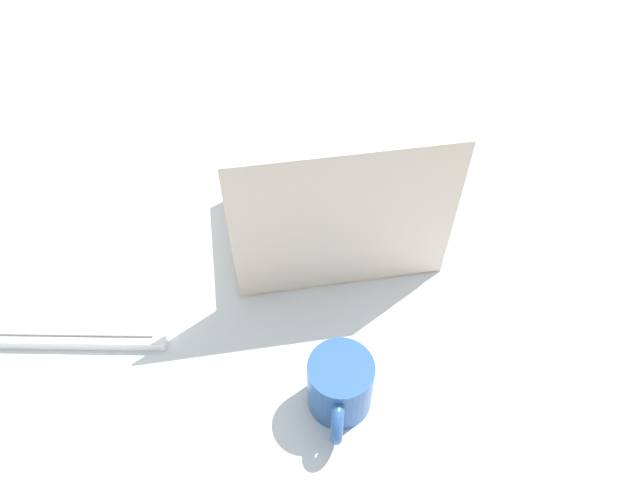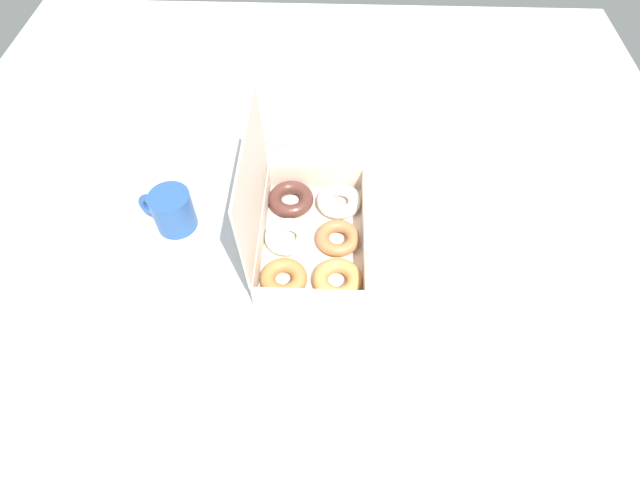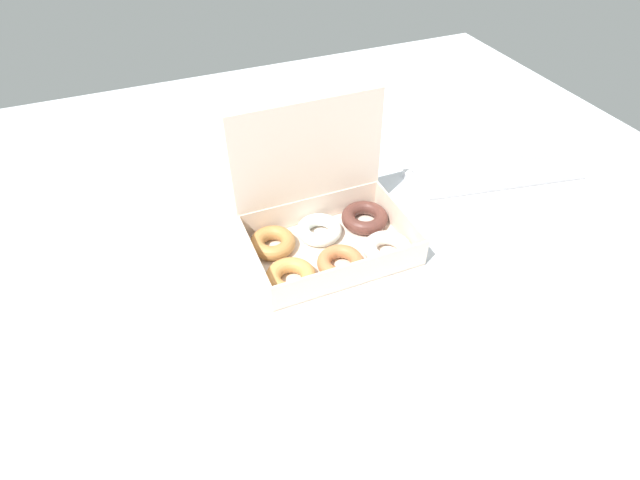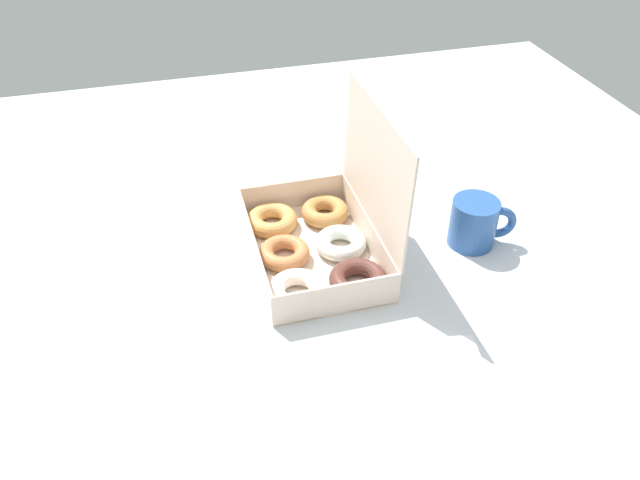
# 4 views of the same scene
# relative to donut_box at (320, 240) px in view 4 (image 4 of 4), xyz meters

# --- Properties ---
(ground_plane) EXTENTS (1.80, 1.80, 0.02)m
(ground_plane) POSITION_rel_donut_box_xyz_m (0.06, 0.01, -0.05)
(ground_plane) COLOR silver
(donut_box) EXTENTS (0.34, 0.24, 0.27)m
(donut_box) POSITION_rel_donut_box_xyz_m (0.00, 0.00, 0.00)
(donut_box) COLOR beige
(donut_box) RESTS_ON ground_plane
(keyboard) EXTENTS (0.43, 0.21, 0.02)m
(keyboard) POSITION_rel_donut_box_xyz_m (0.45, 0.06, -0.02)
(keyboard) COLOR white
(keyboard) RESTS_ON ground_plane
(coffee_mug) EXTENTS (0.08, 0.12, 0.09)m
(coffee_mug) POSITION_rel_donut_box_xyz_m (0.04, 0.28, 0.01)
(coffee_mug) COLOR #2A5295
(coffee_mug) RESTS_ON ground_plane
(paper_napkin) EXTENTS (0.12, 0.11, 0.00)m
(paper_napkin) POSITION_rel_donut_box_xyz_m (0.20, -0.18, -0.03)
(paper_napkin) COLOR white
(paper_napkin) RESTS_ON ground_plane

